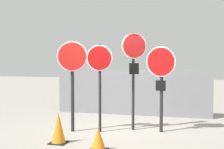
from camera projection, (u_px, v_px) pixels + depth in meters
ground_plane at (115, 131)px, 8.17m from camera, size 40.00×40.00×0.00m
fence_back at (132, 93)px, 10.42m from camera, size 5.20×0.12×1.50m
stop_sign_0 at (72, 69)px, 8.02m from camera, size 0.74×0.30×2.35m
stop_sign_1 at (100, 69)px, 7.96m from camera, size 0.67×0.16×2.28m
stop_sign_2 at (134, 61)px, 8.18m from camera, size 0.60×0.36×2.58m
stop_sign_3 at (161, 73)px, 7.97m from camera, size 0.76×0.22×2.21m
traffic_cone_0 at (59, 128)px, 7.02m from camera, size 0.38×0.38×0.70m
traffic_cone_1 at (98, 139)px, 6.46m from camera, size 0.38×0.38×0.48m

